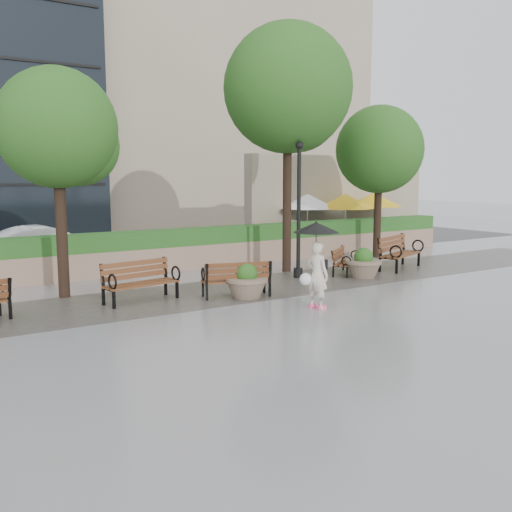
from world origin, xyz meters
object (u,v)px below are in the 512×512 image
bench_2 (236,286)px  planter_left (246,284)px  pedestrian (317,256)px  lamppost (299,219)px  car_right (47,245)px  planter_right (363,266)px  bench_1 (141,290)px  bench_3 (345,266)px  bench_4 (400,259)px

bench_2 → planter_left: size_ratio=1.70×
bench_2 → pedestrian: pedestrian is taller
lamppost → car_right: (-5.82, 6.88, -1.12)m
planter_right → pedestrian: 4.53m
bench_1 → bench_3: 6.94m
bench_2 → planter_right: bench_2 is taller
bench_1 → car_right: bearing=84.9°
bench_1 → pedestrian: bearing=-51.0°
car_right → pedestrian: (3.74, -10.33, 0.54)m
bench_4 → lamppost: size_ratio=0.53×
bench_2 → planter_left: 0.29m
car_right → bench_3: bearing=-137.5°
bench_3 → lamppost: 2.29m
bench_3 → car_right: size_ratio=0.38×
planter_left → lamppost: 3.59m
bench_2 → planter_right: (4.69, 0.30, 0.09)m
bench_2 → lamppost: (3.02, 1.38, 1.53)m
planter_left → lamppost: size_ratio=0.26×
bench_1 → bench_4: bearing=-8.8°
bench_2 → lamppost: bearing=-139.4°
car_right → bench_2: bearing=-164.9°
bench_3 → bench_4: (2.21, -0.24, 0.08)m
bench_1 → bench_2: bench_1 is taller
planter_left → car_right: 9.00m
bench_1 → planter_left: 2.64m
bench_1 → bench_3: size_ratio=1.24×
pedestrian → planter_right: bearing=-72.4°
planter_left → pedestrian: size_ratio=0.54×
planter_right → car_right: car_right is taller
bench_4 → lamppost: bearing=151.3°
planter_left → bench_3: bearing=16.5°
bench_1 → planter_left: bearing=-32.2°
bench_2 → bench_3: size_ratio=1.17×
bench_1 → bench_2: bearing=-28.5°
bench_3 → planter_right: (0.03, -0.80, 0.12)m
bench_4 → planter_left: size_ratio=2.01×
bench_1 → bench_4: bench_4 is taller
bench_1 → car_right: 7.49m
bench_1 → pedestrian: 4.41m
bench_1 → planter_right: bench_1 is taller
bench_1 → car_right: car_right is taller
planter_left → car_right: size_ratio=0.26×
bench_1 → bench_3: (6.94, 0.30, -0.05)m
lamppost → pedestrian: (-2.08, -3.45, -0.58)m
bench_2 → car_right: car_right is taller
bench_4 → car_right: size_ratio=0.52×
bench_2 → bench_4: size_ratio=0.85×
bench_2 → car_right: size_ratio=0.44×
bench_1 → planter_left: bench_1 is taller
bench_2 → bench_3: (4.66, 1.10, -0.03)m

